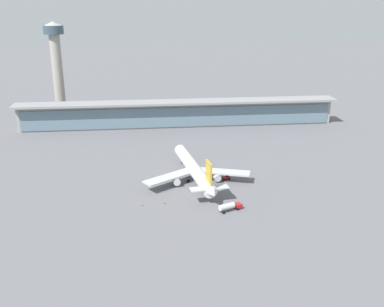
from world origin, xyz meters
TOP-DOWN VIEW (x-y plane):
  - ground_plane at (0.00, 0.00)m, footprint 1200.00×1200.00m
  - airliner_on_stand at (-0.58, 0.89)m, footprint 43.40×56.91m
  - service_truck_near_nose_blue at (1.07, 12.85)m, footprint 2.79×3.32m
  - service_truck_under_wing_red at (8.29, -27.51)m, footprint 8.82×5.31m
  - service_truck_mid_apron_red at (12.50, 0.30)m, footprint 3.24×2.47m
  - terminal_building at (0.00, 83.65)m, footprint 183.60×12.80m
  - control_tower at (-71.79, 114.72)m, footprint 12.00×12.00m
  - safety_cone_alpha at (-21.57, -19.98)m, footprint 0.62×0.62m
  - safety_cone_bravo at (-13.59, -18.98)m, footprint 0.62×0.62m

SIDE VIEW (x-z plane):
  - ground_plane at x=0.00m, z-range 0.00..0.00m
  - safety_cone_alpha at x=-21.57m, z-range -0.03..0.67m
  - safety_cone_bravo at x=-13.59m, z-range -0.03..0.67m
  - service_truck_near_nose_blue at x=1.07m, z-range -0.15..1.90m
  - service_truck_mid_apron_red at x=12.50m, z-range -0.15..1.90m
  - service_truck_under_wing_red at x=8.29m, z-range 0.23..3.18m
  - airliner_on_stand at x=-0.58m, z-range -2.81..12.36m
  - terminal_building at x=0.00m, z-range 0.27..15.47m
  - control_tower at x=-71.79m, z-range 2.97..65.92m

